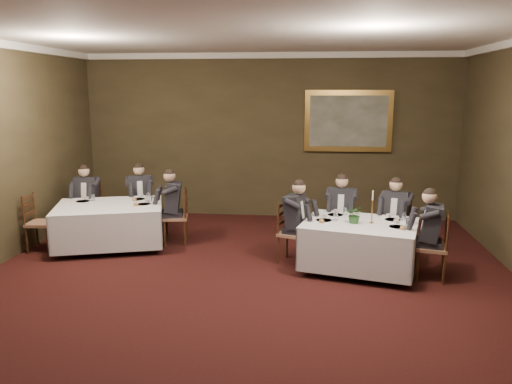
% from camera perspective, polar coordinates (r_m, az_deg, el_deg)
% --- Properties ---
extents(ground, '(10.00, 10.00, 0.00)m').
position_cam_1_polar(ground, '(6.40, -2.42, -13.72)').
color(ground, black).
rests_on(ground, ground).
extents(ceiling, '(8.00, 10.00, 0.10)m').
position_cam_1_polar(ceiling, '(5.84, -2.73, 19.09)').
color(ceiling, silver).
rests_on(ceiling, back_wall).
extents(back_wall, '(8.00, 0.10, 3.50)m').
position_cam_1_polar(back_wall, '(10.80, 1.50, 6.34)').
color(back_wall, '#332C19').
rests_on(back_wall, ground).
extents(crown_molding, '(8.00, 10.00, 0.12)m').
position_cam_1_polar(crown_molding, '(5.83, -2.72, 18.50)').
color(crown_molding, white).
rests_on(crown_molding, back_wall).
extents(table_main, '(1.94, 1.65, 0.67)m').
position_cam_1_polar(table_main, '(7.82, 11.72, -5.66)').
color(table_main, black).
rests_on(table_main, ground).
extents(table_second, '(2.15, 1.86, 0.67)m').
position_cam_1_polar(table_second, '(9.18, -16.36, -3.32)').
color(table_second, black).
rests_on(table_second, ground).
extents(chair_main_backleft, '(0.49, 0.47, 1.00)m').
position_cam_1_polar(chair_main_backleft, '(8.75, 9.62, -4.85)').
color(chair_main_backleft, '#92674A').
rests_on(chair_main_backleft, ground).
extents(diner_main_backleft, '(0.46, 0.53, 1.35)m').
position_cam_1_polar(diner_main_backleft, '(8.68, 9.66, -3.43)').
color(diner_main_backleft, black).
rests_on(diner_main_backleft, chair_main_backleft).
extents(chair_main_backright, '(0.57, 0.56, 1.00)m').
position_cam_1_polar(chair_main_backright, '(8.64, 15.52, -5.33)').
color(chair_main_backright, '#92674A').
rests_on(chair_main_backright, ground).
extents(diner_main_backright, '(0.56, 0.60, 1.35)m').
position_cam_1_polar(diner_main_backright, '(8.57, 15.58, -3.89)').
color(diner_main_backright, black).
rests_on(diner_main_backright, chair_main_backright).
extents(chair_main_endleft, '(0.54, 0.55, 1.00)m').
position_cam_1_polar(chair_main_endleft, '(8.08, 4.19, -6.10)').
color(chair_main_endleft, '#92674A').
rests_on(chair_main_endleft, ground).
extents(diner_main_endleft, '(0.58, 0.53, 1.35)m').
position_cam_1_polar(diner_main_endleft, '(8.01, 4.29, -4.56)').
color(diner_main_endleft, black).
rests_on(diner_main_endleft, chair_main_endleft).
extents(chair_main_endright, '(0.51, 0.52, 1.00)m').
position_cam_1_polar(chair_main_endright, '(7.80, 19.44, -7.42)').
color(chair_main_endright, '#92674A').
rests_on(chair_main_endright, ground).
extents(diner_main_endright, '(0.56, 0.50, 1.35)m').
position_cam_1_polar(diner_main_endright, '(7.73, 19.47, -5.81)').
color(diner_main_endright, black).
rests_on(diner_main_endright, chair_main_endright).
extents(chair_sec_backleft, '(0.45, 0.44, 1.00)m').
position_cam_1_polar(chair_sec_backleft, '(10.18, -18.53, -2.96)').
color(chair_sec_backleft, '#92674A').
rests_on(chair_sec_backleft, ground).
extents(diner_sec_backleft, '(0.43, 0.49, 1.35)m').
position_cam_1_polar(diner_sec_backleft, '(10.12, -18.63, -1.73)').
color(diner_sec_backleft, black).
rests_on(diner_sec_backleft, chair_sec_backleft).
extents(chair_sec_backright, '(0.57, 0.56, 1.00)m').
position_cam_1_polar(chair_sec_backright, '(10.09, -13.02, -2.79)').
color(chair_sec_backright, '#92674A').
rests_on(chair_sec_backright, ground).
extents(diner_sec_backright, '(0.55, 0.60, 1.35)m').
position_cam_1_polar(diner_sec_backright, '(10.02, -13.08, -1.54)').
color(diner_sec_backright, black).
rests_on(diner_sec_backright, chair_sec_backright).
extents(chair_sec_endright, '(0.49, 0.51, 1.00)m').
position_cam_1_polar(chair_sec_endright, '(9.17, -9.08, -4.07)').
color(chair_sec_endright, '#92674A').
rests_on(chair_sec_endright, ground).
extents(diner_sec_endright, '(0.55, 0.48, 1.35)m').
position_cam_1_polar(diner_sec_endright, '(9.11, -9.20, -2.69)').
color(diner_sec_endright, black).
rests_on(diner_sec_endright, chair_sec_endright).
extents(chair_sec_endleft, '(0.45, 0.47, 1.00)m').
position_cam_1_polar(chair_sec_endleft, '(9.42, -23.32, -4.48)').
color(chair_sec_endleft, '#92674A').
rests_on(chair_sec_endleft, ground).
extents(centerpiece, '(0.33, 0.31, 0.29)m').
position_cam_1_polar(centerpiece, '(7.65, 11.25, -2.44)').
color(centerpiece, '#2D5926').
rests_on(centerpiece, table_main).
extents(candlestick, '(0.08, 0.08, 0.52)m').
position_cam_1_polar(candlestick, '(7.70, 13.12, -2.11)').
color(candlestick, '#C0873A').
rests_on(candlestick, table_main).
extents(place_setting_table_main, '(0.33, 0.31, 0.14)m').
position_cam_1_polar(place_setting_table_main, '(8.17, 9.42, -2.32)').
color(place_setting_table_main, white).
rests_on(place_setting_table_main, table_main).
extents(place_setting_table_second, '(0.33, 0.31, 0.14)m').
position_cam_1_polar(place_setting_table_second, '(9.54, -18.83, -0.78)').
color(place_setting_table_second, white).
rests_on(place_setting_table_second, table_second).
extents(painting, '(1.82, 0.09, 1.28)m').
position_cam_1_polar(painting, '(10.71, 10.49, 7.97)').
color(painting, gold).
rests_on(painting, back_wall).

